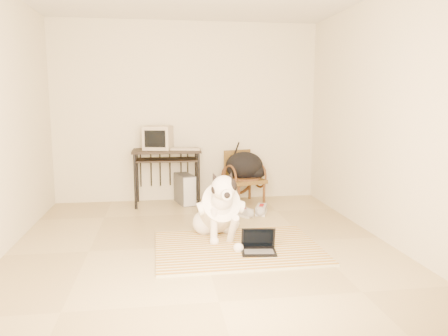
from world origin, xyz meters
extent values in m
plane|color=tan|center=(0.00, 0.00, 0.00)|extent=(4.50, 4.50, 0.00)
plane|color=beige|center=(0.00, 2.25, 1.35)|extent=(4.50, 0.00, 4.50)
plane|color=beige|center=(0.00, -2.25, 1.35)|extent=(4.50, 0.00, 4.50)
plane|color=beige|center=(2.00, 0.00, 1.35)|extent=(0.00, 4.50, 4.50)
cube|color=#B16C12|center=(0.37, -0.65, 0.01)|extent=(1.71, 0.28, 0.02)
cube|color=#3B7133|center=(0.36, -0.39, 0.01)|extent=(1.71, 0.28, 0.02)
cube|color=#623672|center=(0.36, -0.13, 0.01)|extent=(1.71, 0.28, 0.02)
cube|color=#ECB549|center=(0.36, 0.13, 0.01)|extent=(1.71, 0.28, 0.02)
cube|color=beige|center=(0.35, 0.39, 0.01)|extent=(1.71, 0.28, 0.02)
sphere|color=white|center=(0.07, 0.38, 0.14)|extent=(0.28, 0.28, 0.28)
sphere|color=white|center=(0.34, 0.40, 0.14)|extent=(0.28, 0.28, 0.28)
ellipsoid|color=white|center=(0.20, 0.38, 0.17)|extent=(0.35, 0.31, 0.28)
ellipsoid|color=white|center=(0.21, 0.21, 0.36)|extent=(0.38, 0.66, 0.61)
cylinder|color=white|center=(0.21, 0.22, 0.36)|extent=(0.44, 0.56, 0.56)
sphere|color=white|center=(0.22, 0.03, 0.49)|extent=(0.24, 0.24, 0.24)
sphere|color=white|center=(0.22, -0.06, 0.64)|extent=(0.26, 0.26, 0.26)
ellipsoid|color=black|center=(0.26, -0.06, 0.66)|extent=(0.20, 0.22, 0.19)
cylinder|color=white|center=(0.23, -0.17, 0.60)|extent=(0.11, 0.14, 0.11)
sphere|color=black|center=(0.23, -0.25, 0.60)|extent=(0.06, 0.06, 0.06)
cone|color=black|center=(0.13, -0.01, 0.74)|extent=(0.13, 0.13, 0.16)
cone|color=black|center=(0.30, 0.00, 0.74)|extent=(0.13, 0.13, 0.16)
torus|color=silver|center=(0.22, 0.01, 0.54)|extent=(0.23, 0.13, 0.21)
cylinder|color=white|center=(0.13, 0.01, 0.21)|extent=(0.08, 0.12, 0.39)
cylinder|color=white|center=(0.31, -0.09, 0.19)|extent=(0.09, 0.35, 0.39)
sphere|color=white|center=(0.13, -0.01, 0.05)|extent=(0.10, 0.10, 0.10)
sphere|color=white|center=(0.34, -0.27, 0.05)|extent=(0.10, 0.10, 0.10)
cone|color=black|center=(0.17, 0.62, 0.06)|extent=(0.20, 0.39, 0.10)
cube|color=black|center=(0.54, -0.35, 0.03)|extent=(0.37, 0.29, 0.02)
cube|color=#4E4E51|center=(0.53, -0.36, 0.04)|extent=(0.31, 0.18, 0.00)
cube|color=black|center=(0.55, -0.27, 0.15)|extent=(0.35, 0.13, 0.22)
cube|color=black|center=(0.55, -0.28, 0.15)|extent=(0.31, 0.11, 0.20)
cube|color=black|center=(-0.33, 1.95, 0.80)|extent=(0.99, 0.56, 0.03)
cube|color=black|center=(-0.33, 1.89, 0.68)|extent=(0.88, 0.45, 0.02)
cylinder|color=black|center=(-0.78, 1.72, 0.39)|extent=(0.04, 0.04, 0.79)
cylinder|color=black|center=(-0.78, 2.18, 0.39)|extent=(0.04, 0.04, 0.79)
cylinder|color=black|center=(0.12, 1.71, 0.39)|extent=(0.04, 0.04, 0.79)
cylinder|color=black|center=(0.12, 2.17, 0.39)|extent=(0.04, 0.04, 0.79)
cube|color=tan|center=(-0.45, 2.00, 0.99)|extent=(0.46, 0.44, 0.34)
cube|color=black|center=(-0.49, 1.83, 0.99)|extent=(0.30, 0.09, 0.24)
cube|color=tan|center=(-0.05, 1.87, 0.83)|extent=(0.45, 0.24, 0.03)
cube|color=#4E4E51|center=(-0.07, 1.96, 0.22)|extent=(0.31, 0.50, 0.44)
cube|color=silver|center=(-0.01, 1.74, 0.22)|extent=(0.18, 0.06, 0.42)
cube|color=brown|center=(0.82, 1.85, 0.35)|extent=(0.65, 0.63, 0.05)
cylinder|color=#3B2210|center=(0.82, 1.85, 0.38)|extent=(0.48, 0.48, 0.04)
cube|color=brown|center=(0.75, 2.07, 0.59)|extent=(0.43, 0.17, 0.39)
cylinder|color=#3B2210|center=(0.68, 1.58, 0.16)|extent=(0.04, 0.04, 0.32)
cylinder|color=#3B2210|center=(0.55, 1.99, 0.16)|extent=(0.04, 0.04, 0.32)
cylinder|color=#3B2210|center=(1.09, 1.71, 0.16)|extent=(0.04, 0.04, 0.32)
cylinder|color=#3B2210|center=(0.95, 2.12, 0.16)|extent=(0.04, 0.04, 0.32)
ellipsoid|color=black|center=(0.82, 1.89, 0.57)|extent=(0.56, 0.47, 0.42)
ellipsoid|color=black|center=(0.97, 1.86, 0.48)|extent=(0.35, 0.29, 0.24)
cube|color=silver|center=(0.65, 1.14, 0.01)|extent=(0.28, 0.33, 0.03)
cube|color=gray|center=(0.65, 1.14, 0.06)|extent=(0.27, 0.32, 0.10)
cube|color=maroon|center=(0.65, 1.14, 0.10)|extent=(0.13, 0.16, 0.02)
cube|color=silver|center=(0.93, 1.22, 0.02)|extent=(0.23, 0.35, 0.03)
cube|color=gray|center=(0.93, 1.22, 0.06)|extent=(0.22, 0.34, 0.10)
cube|color=maroon|center=(0.93, 1.22, 0.10)|extent=(0.11, 0.17, 0.02)
camera|label=1|loc=(-0.42, -4.45, 1.54)|focal=35.00mm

